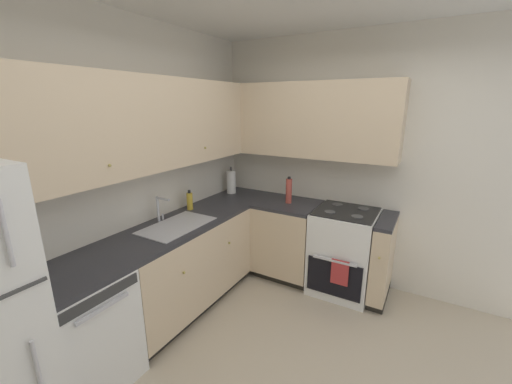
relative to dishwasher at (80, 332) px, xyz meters
name	(u,v)px	position (x,y,z in m)	size (l,w,h in m)	color
wall_back	(114,181)	(0.64, 0.33, 0.91)	(3.65, 0.05, 2.69)	silver
wall_right	(375,166)	(2.44, -1.46, 0.91)	(0.05, 3.62, 2.69)	silver
dishwasher	(80,332)	(0.00, 0.00, 0.00)	(0.60, 0.63, 0.86)	white
lower_cabinets_back	(184,266)	(1.06, 0.00, 0.00)	(1.51, 0.62, 0.86)	beige
countertop_back	(181,224)	(1.06, 0.00, 0.45)	(2.72, 0.60, 0.04)	#2D2D33
lower_cabinets_right	(304,244)	(2.12, -0.83, 0.00)	(0.62, 1.46, 0.86)	beige
countertop_right	(305,207)	(2.12, -0.83, 0.45)	(0.60, 1.46, 0.03)	#2D2D33
oven_range	(343,251)	(2.14, -1.28, 0.02)	(0.68, 0.62, 1.05)	white
upper_cabinets_back	(149,124)	(0.90, 0.14, 1.37)	(2.40, 0.34, 0.78)	beige
upper_cabinets_right	(302,120)	(2.26, -0.70, 1.37)	(0.32, 2.01, 0.78)	beige
sink	(177,230)	(0.97, -0.03, 0.43)	(0.67, 0.40, 0.10)	#B7B7BC
faucet	(160,207)	(0.98, 0.18, 0.61)	(0.07, 0.16, 0.24)	silver
soap_bottle	(190,201)	(1.39, 0.18, 0.56)	(0.06, 0.06, 0.21)	gold
paper_towel_roll	(231,182)	(2.14, 0.16, 0.61)	(0.11, 0.11, 0.34)	white
oil_bottle	(289,191)	(2.12, -0.63, 0.61)	(0.07, 0.07, 0.30)	#BF4C3F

